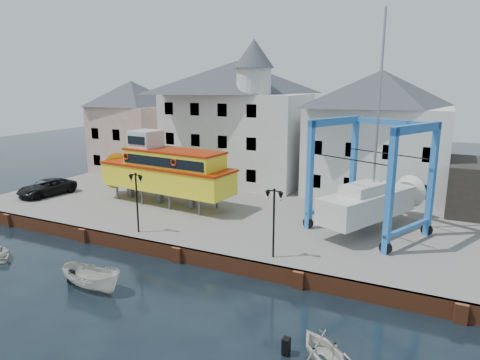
% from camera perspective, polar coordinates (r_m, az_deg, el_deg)
% --- Properties ---
extents(ground, '(140.00, 140.00, 0.00)m').
position_cam_1_polar(ground, '(27.86, -8.31, -10.77)').
color(ground, black).
rests_on(ground, ground).
extents(hardstanding, '(44.00, 22.00, 1.00)m').
position_cam_1_polar(hardstanding, '(36.71, 1.32, -3.93)').
color(hardstanding, '#63615E').
rests_on(hardstanding, ground).
extents(quay_wall, '(44.00, 0.47, 1.00)m').
position_cam_1_polar(quay_wall, '(27.74, -8.22, -9.75)').
color(quay_wall, brown).
rests_on(quay_wall, ground).
extents(building_pink, '(8.00, 7.00, 10.30)m').
position_cam_1_polar(building_pink, '(51.04, -14.04, 6.92)').
color(building_pink, tan).
rests_on(building_pink, hardstanding).
extents(building_white_main, '(14.00, 8.30, 14.00)m').
position_cam_1_polar(building_white_main, '(44.07, -0.40, 7.97)').
color(building_white_main, silver).
rests_on(building_white_main, hardstanding).
extents(building_white_right, '(12.00, 8.00, 11.20)m').
position_cam_1_polar(building_white_right, '(40.61, 17.93, 5.88)').
color(building_white_right, silver).
rests_on(building_white_right, hardstanding).
extents(lamp_post_left, '(1.12, 0.32, 4.20)m').
position_cam_1_polar(lamp_post_left, '(29.75, -13.67, -0.98)').
color(lamp_post_left, black).
rests_on(lamp_post_left, hardstanding).
extents(lamp_post_right, '(1.12, 0.32, 4.20)m').
position_cam_1_polar(lamp_post_right, '(24.77, 4.56, -3.43)').
color(lamp_post_right, black).
rests_on(lamp_post_right, hardstanding).
extents(tour_boat, '(14.36, 4.73, 6.14)m').
position_cam_1_polar(tour_boat, '(36.93, -10.78, 1.38)').
color(tour_boat, '#59595E').
rests_on(tour_boat, hardstanding).
extents(travel_lift, '(8.47, 9.94, 14.77)m').
position_cam_1_polar(travel_lift, '(31.20, 17.59, -1.94)').
color(travel_lift, '#225FAE').
rests_on(travel_lift, hardstanding).
extents(van, '(3.15, 5.49, 1.44)m').
position_cam_1_polar(van, '(42.98, -24.38, -0.91)').
color(van, black).
rests_on(van, hardstanding).
extents(motorboat_a, '(3.92, 1.48, 1.51)m').
position_cam_1_polar(motorboat_a, '(25.61, -19.03, -13.58)').
color(motorboat_a, silver).
rests_on(motorboat_a, ground).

